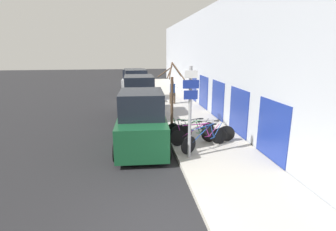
# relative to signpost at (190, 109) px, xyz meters

# --- Properties ---
(ground_plane) EXTENTS (80.00, 80.00, 0.00)m
(ground_plane) POSITION_rel_signpost_xyz_m (-1.42, 7.39, -1.95)
(ground_plane) COLOR black
(sidewalk_curb) EXTENTS (3.20, 32.00, 0.15)m
(sidewalk_curb) POSITION_rel_signpost_xyz_m (1.18, 10.19, -1.87)
(sidewalk_curb) COLOR #ADA89E
(sidewalk_curb) RESTS_ON ground
(building_facade) EXTENTS (0.23, 32.00, 6.50)m
(building_facade) POSITION_rel_signpost_xyz_m (2.93, 10.11, 1.27)
(building_facade) COLOR #B2B7C1
(building_facade) RESTS_ON ground
(signpost) EXTENTS (0.56, 0.13, 3.25)m
(signpost) POSITION_rel_signpost_xyz_m (0.00, 0.00, 0.00)
(signpost) COLOR #939399
(signpost) RESTS_ON sidewalk_curb
(bicycle_0) EXTENTS (2.19, 1.27, 0.96)m
(bicycle_0) POSITION_rel_signpost_xyz_m (0.82, 0.74, -1.39)
(bicycle_0) COLOR black
(bicycle_0) RESTS_ON sidewalk_curb
(bicycle_1) EXTENTS (2.37, 0.44, 0.91)m
(bicycle_1) POSITION_rel_signpost_xyz_m (0.66, 1.20, -1.41)
(bicycle_1) COLOR black
(bicycle_1) RESTS_ON sidewalk_curb
(bicycle_2) EXTENTS (2.40, 0.73, 0.93)m
(bicycle_2) POSITION_rel_signpost_xyz_m (1.07, 1.67, -1.40)
(bicycle_2) COLOR black
(bicycle_2) RESTS_ON sidewalk_curb
(bicycle_3) EXTENTS (1.92, 1.18, 0.89)m
(bicycle_3) POSITION_rel_signpost_xyz_m (0.49, 1.89, -1.42)
(bicycle_3) COLOR black
(bicycle_3) RESTS_ON sidewalk_curb
(bicycle_4) EXTENTS (2.05, 0.54, 0.84)m
(bicycle_4) POSITION_rel_signpost_xyz_m (0.69, 2.23, -1.44)
(bicycle_4) COLOR black
(bicycle_4) RESTS_ON sidewalk_curb
(parked_car_0) EXTENTS (2.23, 4.38, 2.36)m
(parked_car_0) POSITION_rel_signpost_xyz_m (-1.60, 1.60, -0.89)
(parked_car_0) COLOR #144728
(parked_car_0) RESTS_ON ground
(parked_car_1) EXTENTS (2.07, 4.37, 2.47)m
(parked_car_1) POSITION_rel_signpost_xyz_m (-1.51, 6.72, -0.84)
(parked_car_1) COLOR black
(parked_car_1) RESTS_ON ground
(parked_car_2) EXTENTS (2.14, 4.30, 2.47)m
(parked_car_2) POSITION_rel_signpost_xyz_m (-1.57, 11.87, -0.83)
(parked_car_2) COLOR silver
(parked_car_2) RESTS_ON ground
(parked_car_3) EXTENTS (2.27, 4.36, 2.15)m
(parked_car_3) POSITION_rel_signpost_xyz_m (-1.73, 16.93, -0.97)
(parked_car_3) COLOR #B2B7BC
(parked_car_3) RESTS_ON ground
(pedestrian_near) EXTENTS (0.42, 0.36, 1.63)m
(pedestrian_near) POSITION_rel_signpost_xyz_m (0.96, 9.66, -0.86)
(pedestrian_near) COLOR #4C3D2D
(pedestrian_near) RESTS_ON sidewalk_curb
(street_tree) EXTENTS (1.25, 1.55, 3.21)m
(street_tree) POSITION_rel_signpost_xyz_m (0.01, 3.94, -0.17)
(street_tree) COLOR #4C3828
(street_tree) RESTS_ON sidewalk_curb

